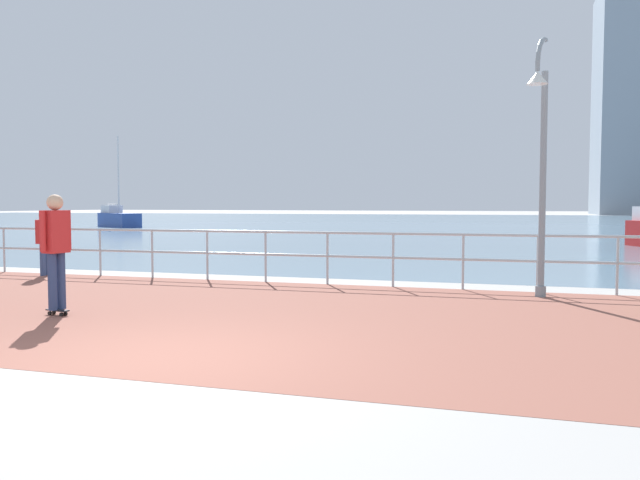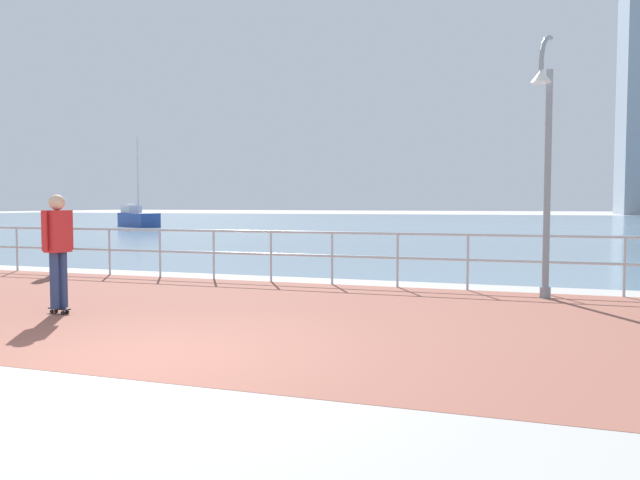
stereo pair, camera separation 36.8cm
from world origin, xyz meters
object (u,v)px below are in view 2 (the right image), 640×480
(lamppost, at_px, (545,154))
(bystander, at_px, (55,237))
(sailboat_yellow, at_px, (138,218))
(skateboarder, at_px, (58,242))

(lamppost, height_order, bystander, lamppost)
(bystander, distance_m, sailboat_yellow, 32.97)
(skateboarder, bearing_deg, lamppost, 29.36)
(lamppost, bearing_deg, sailboat_yellow, 134.86)
(lamppost, bearing_deg, skateboarder, -150.64)
(lamppost, height_order, skateboarder, lamppost)
(skateboarder, height_order, bystander, skateboarder)
(skateboarder, distance_m, sailboat_yellow, 38.84)
(lamppost, xyz_separation_m, skateboarder, (-7.10, -3.99, -1.46))
(bystander, height_order, sailboat_yellow, sailboat_yellow)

